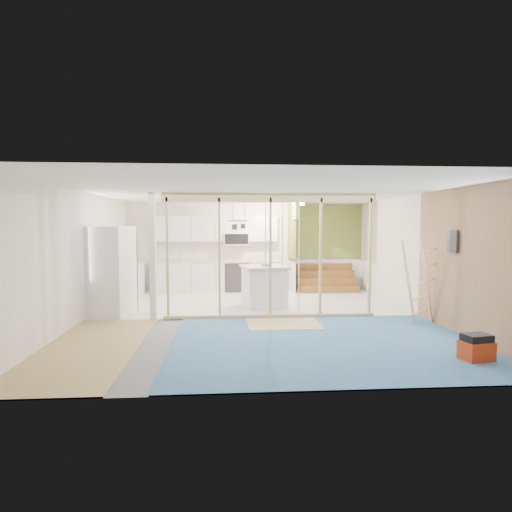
{
  "coord_description": "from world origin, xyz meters",
  "views": [
    {
      "loc": [
        -0.63,
        -8.76,
        1.92
      ],
      "look_at": [
        0.05,
        0.6,
        1.26
      ],
      "focal_mm": 30.0,
      "sensor_mm": 36.0,
      "label": 1
    }
  ],
  "objects": [
    {
      "name": "soap_bottle_b",
      "position": [
        0.7,
        3.71,
        1.03
      ],
      "size": [
        0.12,
        0.12,
        0.2
      ],
      "primitive_type": "imported",
      "rotation": [
        0.0,
        0.0,
        0.37
      ],
      "color": "silver",
      "rests_on": "base_cabinets"
    },
    {
      "name": "toolbox",
      "position": [
        2.93,
        -3.03,
        0.19
      ],
      "size": [
        0.46,
        0.37,
        0.39
      ],
      "rotation": [
        0.0,
        0.0,
        0.18
      ],
      "color": "#A32D0F",
      "rests_on": "room"
    },
    {
      "name": "pot_rack",
      "position": [
        -0.31,
        1.89,
        2.0
      ],
      "size": [
        0.52,
        0.52,
        0.72
      ],
      "color": "black",
      "rests_on": "room"
    },
    {
      "name": "island",
      "position": [
        0.28,
        1.19,
        0.49
      ],
      "size": [
        1.17,
        1.17,
        0.99
      ],
      "rotation": [
        0.0,
        0.0,
        0.17
      ],
      "color": "silver",
      "rests_on": "room"
    },
    {
      "name": "base_cabinets",
      "position": [
        -1.61,
        3.36,
        0.47
      ],
      "size": [
        4.45,
        2.24,
        0.93
      ],
      "color": "silver",
      "rests_on": "room"
    },
    {
      "name": "stud_frame",
      "position": [
        -0.24,
        -0.0,
        1.59
      ],
      "size": [
        4.66,
        0.14,
        2.6
      ],
      "color": "tan",
      "rests_on": "room"
    },
    {
      "name": "floor_overlays",
      "position": [
        0.07,
        0.06,
        0.01
      ],
      "size": [
        7.0,
        8.0,
        0.03
      ],
      "color": "silver",
      "rests_on": "room"
    },
    {
      "name": "soap_bottle_a",
      "position": [
        -1.91,
        3.64,
        1.06
      ],
      "size": [
        0.12,
        0.12,
        0.27
      ],
      "primitive_type": "imported",
      "rotation": [
        0.0,
        0.0,
        0.22
      ],
      "color": "#ACB4C0",
      "rests_on": "base_cabinets"
    },
    {
      "name": "room",
      "position": [
        0.0,
        0.0,
        1.3
      ],
      "size": [
        7.01,
        8.01,
        2.61
      ],
      "color": "slate",
      "rests_on": "ground"
    },
    {
      "name": "green_partition",
      "position": [
        2.04,
        3.66,
        0.94
      ],
      "size": [
        2.25,
        1.51,
        2.6
      ],
      "color": "olive",
      "rests_on": "room"
    },
    {
      "name": "ladder",
      "position": [
        3.16,
        -0.72,
        0.84
      ],
      "size": [
        0.87,
        0.15,
        1.63
      ],
      "rotation": [
        0.0,
        0.0,
        0.3
      ],
      "color": "#E5BF8C",
      "rests_on": "room"
    },
    {
      "name": "sheathing_panel",
      "position": [
        3.48,
        -2.0,
        1.3
      ],
      "size": [
        0.02,
        4.0,
        2.6
      ],
      "primitive_type": "cube",
      "color": "#A87F5B",
      "rests_on": "room"
    },
    {
      "name": "upper_cabinets",
      "position": [
        -0.84,
        3.82,
        1.82
      ],
      "size": [
        3.6,
        0.41,
        0.85
      ],
      "color": "silver",
      "rests_on": "room"
    },
    {
      "name": "ceiling_light",
      "position": [
        1.4,
        3.0,
        2.54
      ],
      "size": [
        0.32,
        0.32,
        0.08
      ],
      "primitive_type": "cylinder",
      "color": "#FFEABF",
      "rests_on": "room"
    },
    {
      "name": "fridge",
      "position": [
        -3.06,
        0.45,
        0.96
      ],
      "size": [
        1.0,
        0.97,
        1.91
      ],
      "rotation": [
        0.0,
        0.0,
        -0.24
      ],
      "color": "white",
      "rests_on": "room"
    },
    {
      "name": "electrical_panel",
      "position": [
        3.43,
        -1.4,
        1.65
      ],
      "size": [
        0.04,
        0.3,
        0.4
      ],
      "primitive_type": "cube",
      "color": "#333237",
      "rests_on": "room"
    },
    {
      "name": "bowl",
      "position": [
        0.32,
        1.12,
        1.02
      ],
      "size": [
        0.31,
        0.31,
        0.06
      ],
      "primitive_type": "imported",
      "rotation": [
        0.0,
        0.0,
        0.23
      ],
      "color": "silver",
      "rests_on": "island"
    }
  ]
}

